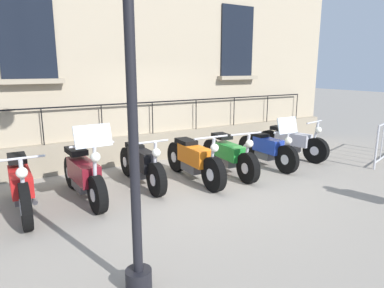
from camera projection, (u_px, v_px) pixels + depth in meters
The scene contains 8 objects.
ground_plane at pixel (196, 184), 7.03m from camera, with size 60.00×60.00×0.00m, color gray.
motorcycle_red at pixel (21, 187), 5.54m from camera, with size 2.12×0.68×1.07m.
motorcycle_maroon at pixel (84, 175), 6.12m from camera, with size 2.11×0.72×1.45m.
motorcycle_black at pixel (141, 165), 6.87m from camera, with size 2.08×0.59×1.03m.
motorcycle_orange at pixel (194, 160), 7.15m from camera, with size 2.20×0.73×1.06m.
motorcycle_green at pixel (229, 156), 7.64m from camera, with size 2.13×0.74×1.03m.
motorcycle_blue at pixel (267, 149), 8.18m from camera, with size 1.97×0.66×1.26m.
motorcycle_silver at pixel (291, 143), 8.99m from camera, with size 2.03×0.76×1.04m.
Camera 1 is at (5.69, -3.50, 2.31)m, focal length 32.17 mm.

